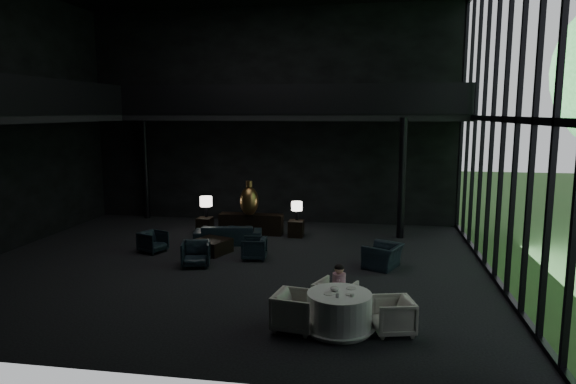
% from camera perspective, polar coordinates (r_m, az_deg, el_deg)
% --- Properties ---
extents(floor, '(14.00, 12.00, 0.02)m').
position_cam_1_polar(floor, '(14.36, -6.56, -8.09)').
color(floor, black).
rests_on(floor, ground).
extents(wall_back, '(14.00, 0.04, 8.00)m').
position_cam_1_polar(wall_back, '(19.57, -1.90, 8.35)').
color(wall_back, black).
rests_on(wall_back, ground).
extents(wall_front, '(14.00, 0.04, 8.00)m').
position_cam_1_polar(wall_front, '(8.15, -18.81, 7.21)').
color(wall_front, black).
rests_on(wall_front, ground).
extents(curtain_wall, '(0.20, 12.00, 8.00)m').
position_cam_1_polar(curtain_wall, '(13.55, 22.91, 7.45)').
color(curtain_wall, black).
rests_on(curtain_wall, ground).
extents(mezzanine_left, '(2.00, 12.00, 0.25)m').
position_cam_1_polar(mezzanine_left, '(16.46, -27.53, 7.28)').
color(mezzanine_left, black).
rests_on(mezzanine_left, wall_left).
extents(mezzanine_back, '(12.00, 2.00, 0.25)m').
position_cam_1_polar(mezzanine_back, '(18.41, 0.57, 8.33)').
color(mezzanine_back, black).
rests_on(mezzanine_back, wall_back).
extents(railing_left, '(0.06, 12.00, 1.00)m').
position_cam_1_polar(railing_left, '(15.88, -24.75, 9.61)').
color(railing_left, black).
rests_on(railing_left, mezzanine_left).
extents(railing_back, '(12.00, 0.06, 1.00)m').
position_cam_1_polar(railing_back, '(17.43, 0.06, 10.27)').
color(railing_back, black).
rests_on(railing_back, mezzanine_back).
extents(column_nw, '(0.24, 0.24, 4.00)m').
position_cam_1_polar(column_nw, '(20.97, -15.57, 2.59)').
color(column_nw, black).
rests_on(column_nw, floor).
extents(column_ne, '(0.24, 0.24, 4.00)m').
position_cam_1_polar(column_ne, '(17.35, 12.54, 1.46)').
color(column_ne, black).
rests_on(column_ne, floor).
extents(console, '(2.20, 0.50, 0.70)m').
position_cam_1_polar(console, '(17.81, -4.13, -3.55)').
color(console, black).
rests_on(console, floor).
extents(bronze_urn, '(0.63, 0.63, 1.18)m').
position_cam_1_polar(bronze_urn, '(17.43, -4.33, -0.97)').
color(bronze_urn, olive).
rests_on(bronze_urn, console).
extents(side_table_left, '(0.50, 0.50, 0.55)m').
position_cam_1_polar(side_table_left, '(18.08, -9.22, -3.70)').
color(side_table_left, black).
rests_on(side_table_left, floor).
extents(table_lamp_left, '(0.43, 0.43, 0.71)m').
position_cam_1_polar(table_lamp_left, '(18.09, -9.09, -1.14)').
color(table_lamp_left, black).
rests_on(table_lamp_left, side_table_left).
extents(side_table_right, '(0.50, 0.50, 0.55)m').
position_cam_1_polar(side_table_right, '(17.38, 0.91, -4.09)').
color(side_table_right, black).
rests_on(side_table_right, floor).
extents(table_lamp_right, '(0.37, 0.37, 0.63)m').
position_cam_1_polar(table_lamp_right, '(17.37, 0.98, -1.66)').
color(table_lamp_right, black).
rests_on(table_lamp_right, side_table_right).
extents(sofa, '(2.25, 1.03, 0.85)m').
position_cam_1_polar(sofa, '(16.56, -6.67, -4.27)').
color(sofa, black).
rests_on(sofa, floor).
extents(lounge_armchair_west, '(0.76, 0.78, 0.63)m').
position_cam_1_polar(lounge_armchair_west, '(16.01, -14.78, -5.38)').
color(lounge_armchair_west, black).
rests_on(lounge_armchair_west, floor).
extents(lounge_armchair_east, '(0.62, 0.65, 0.62)m').
position_cam_1_polar(lounge_armchair_east, '(14.79, -3.78, -6.30)').
color(lounge_armchair_east, black).
rests_on(lounge_armchair_east, floor).
extents(lounge_armchair_south, '(0.87, 0.84, 0.75)m').
position_cam_1_polar(lounge_armchair_south, '(14.30, -10.21, -6.68)').
color(lounge_armchair_south, black).
rests_on(lounge_armchair_south, floor).
extents(window_armchair, '(0.91, 1.08, 0.80)m').
position_cam_1_polar(window_armchair, '(14.16, 10.51, -6.72)').
color(window_armchair, black).
rests_on(window_armchair, floor).
extents(coffee_table, '(1.21, 1.21, 0.42)m').
position_cam_1_polar(coffee_table, '(15.57, -8.48, -5.98)').
color(coffee_table, black).
rests_on(coffee_table, floor).
extents(dining_table, '(1.41, 1.41, 0.75)m').
position_cam_1_polar(dining_table, '(10.18, 5.69, -13.36)').
color(dining_table, white).
rests_on(dining_table, floor).
extents(dining_chair_north, '(0.95, 0.93, 0.76)m').
position_cam_1_polar(dining_chair_north, '(10.94, 5.27, -11.42)').
color(dining_chair_north, '#B3B19E').
rests_on(dining_chair_north, floor).
extents(dining_chair_east, '(0.81, 0.84, 0.72)m').
position_cam_1_polar(dining_chair_east, '(10.21, 11.58, -13.22)').
color(dining_chair_east, '#ADADA9').
rests_on(dining_chair_east, floor).
extents(dining_chair_west, '(0.92, 0.96, 0.86)m').
position_cam_1_polar(dining_chair_west, '(10.13, 0.87, -12.78)').
color(dining_chair_west, beige).
rests_on(dining_chair_west, floor).
extents(child, '(0.28, 0.28, 0.59)m').
position_cam_1_polar(child, '(10.91, 5.70, -9.49)').
color(child, pink).
rests_on(child, dining_chair_north).
extents(plate_a, '(0.26, 0.26, 0.01)m').
position_cam_1_polar(plate_a, '(9.96, 4.60, -11.20)').
color(plate_a, white).
rests_on(plate_a, dining_table).
extents(plate_b, '(0.22, 0.22, 0.01)m').
position_cam_1_polar(plate_b, '(10.29, 7.03, -10.57)').
color(plate_b, white).
rests_on(plate_b, dining_table).
extents(saucer, '(0.17, 0.17, 0.01)m').
position_cam_1_polar(saucer, '(9.96, 6.84, -11.25)').
color(saucer, white).
rests_on(saucer, dining_table).
extents(coffee_cup, '(0.10, 0.10, 0.06)m').
position_cam_1_polar(coffee_cup, '(9.86, 7.15, -11.24)').
color(coffee_cup, white).
rests_on(coffee_cup, saucer).
extents(cereal_bowl, '(0.17, 0.17, 0.09)m').
position_cam_1_polar(cereal_bowl, '(10.13, 5.18, -10.65)').
color(cereal_bowl, white).
rests_on(cereal_bowl, dining_table).
extents(cream_pot, '(0.07, 0.07, 0.07)m').
position_cam_1_polar(cream_pot, '(9.79, 5.49, -11.39)').
color(cream_pot, '#99999E').
rests_on(cream_pot, dining_table).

